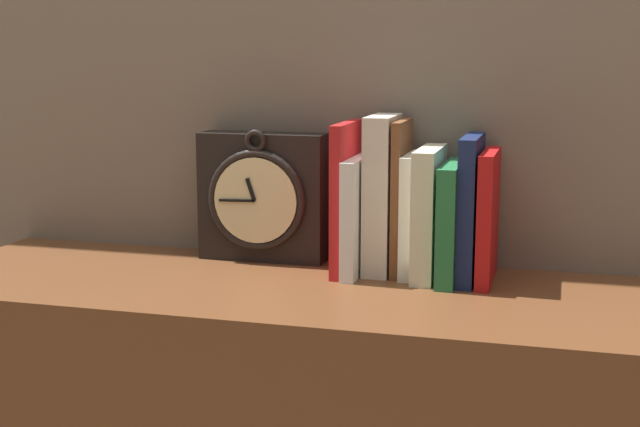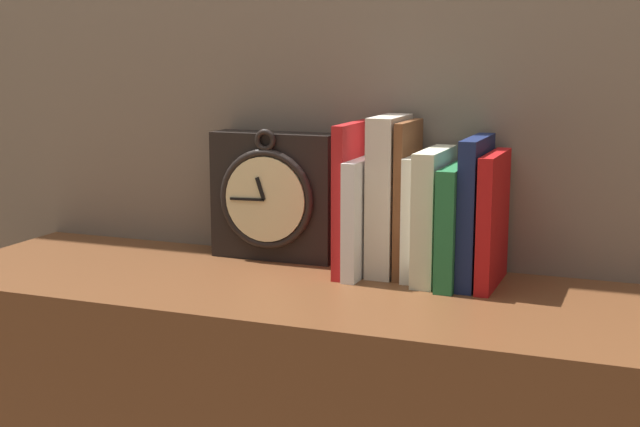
{
  "view_description": "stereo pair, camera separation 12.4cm",
  "coord_description": "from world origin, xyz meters",
  "px_view_note": "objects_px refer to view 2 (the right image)",
  "views": [
    {
      "loc": [
        0.33,
        -1.18,
        1.05
      ],
      "look_at": [
        0.0,
        0.0,
        0.83
      ],
      "focal_mm": 50.0,
      "sensor_mm": 36.0,
      "label": 1
    },
    {
      "loc": [
        0.44,
        -1.14,
        1.05
      ],
      "look_at": [
        0.0,
        0.0,
        0.83
      ],
      "focal_mm": 50.0,
      "sensor_mm": 36.0,
      "label": 2
    }
  ],
  "objects_px": {
    "book_slot1_white": "(364,216)",
    "book_slot5_cream": "(434,215)",
    "book_slot3_brown": "(408,199)",
    "book_slot6_green": "(456,224)",
    "clock": "(274,196)",
    "book_slot8_red": "(493,220)",
    "book_slot4_white": "(418,216)",
    "book_slot7_navy": "(475,211)",
    "book_slot0_red": "(353,198)",
    "book_slot2_cream": "(389,195)"
  },
  "relations": [
    {
      "from": "clock",
      "to": "book_slot7_navy",
      "type": "distance_m",
      "value": 0.33
    },
    {
      "from": "book_slot5_cream",
      "to": "book_slot3_brown",
      "type": "bearing_deg",
      "value": 161.4
    },
    {
      "from": "clock",
      "to": "book_slot8_red",
      "type": "distance_m",
      "value": 0.36
    },
    {
      "from": "book_slot1_white",
      "to": "book_slot4_white",
      "type": "height_order",
      "value": "book_slot4_white"
    },
    {
      "from": "book_slot1_white",
      "to": "book_slot5_cream",
      "type": "height_order",
      "value": "book_slot5_cream"
    },
    {
      "from": "book_slot2_cream",
      "to": "book_slot6_green",
      "type": "bearing_deg",
      "value": -10.64
    },
    {
      "from": "clock",
      "to": "book_slot0_red",
      "type": "relative_size",
      "value": 0.94
    },
    {
      "from": "book_slot4_white",
      "to": "book_slot3_brown",
      "type": "bearing_deg",
      "value": 167.34
    },
    {
      "from": "clock",
      "to": "book_slot1_white",
      "type": "xyz_separation_m",
      "value": [
        0.16,
        -0.04,
        -0.01
      ]
    },
    {
      "from": "book_slot7_navy",
      "to": "book_slot3_brown",
      "type": "bearing_deg",
      "value": 172.19
    },
    {
      "from": "book_slot4_white",
      "to": "book_slot6_green",
      "type": "bearing_deg",
      "value": -15.34
    },
    {
      "from": "book_slot1_white",
      "to": "book_slot0_red",
      "type": "bearing_deg",
      "value": 169.94
    },
    {
      "from": "book_slot8_red",
      "to": "book_slot5_cream",
      "type": "bearing_deg",
      "value": 178.92
    },
    {
      "from": "book_slot3_brown",
      "to": "book_slot6_green",
      "type": "height_order",
      "value": "book_slot3_brown"
    },
    {
      "from": "book_slot8_red",
      "to": "book_slot3_brown",
      "type": "bearing_deg",
      "value": 172.84
    },
    {
      "from": "book_slot7_navy",
      "to": "book_slot5_cream",
      "type": "bearing_deg",
      "value": -179.57
    },
    {
      "from": "book_slot1_white",
      "to": "book_slot5_cream",
      "type": "xyz_separation_m",
      "value": [
        0.11,
        0.0,
        0.01
      ]
    },
    {
      "from": "book_slot0_red",
      "to": "book_slot4_white",
      "type": "bearing_deg",
      "value": 5.75
    },
    {
      "from": "clock",
      "to": "book_slot5_cream",
      "type": "distance_m",
      "value": 0.27
    },
    {
      "from": "book_slot4_white",
      "to": "book_slot7_navy",
      "type": "bearing_deg",
      "value": -6.87
    },
    {
      "from": "book_slot1_white",
      "to": "book_slot3_brown",
      "type": "height_order",
      "value": "book_slot3_brown"
    },
    {
      "from": "book_slot5_cream",
      "to": "book_slot8_red",
      "type": "distance_m",
      "value": 0.09
    },
    {
      "from": "book_slot0_red",
      "to": "book_slot8_red",
      "type": "bearing_deg",
      "value": -0.74
    },
    {
      "from": "book_slot1_white",
      "to": "book_slot6_green",
      "type": "relative_size",
      "value": 1.02
    },
    {
      "from": "book_slot7_navy",
      "to": "book_slot0_red",
      "type": "bearing_deg",
      "value": 179.8
    },
    {
      "from": "book_slot2_cream",
      "to": "book_slot4_white",
      "type": "relative_size",
      "value": 1.3
    },
    {
      "from": "book_slot1_white",
      "to": "book_slot2_cream",
      "type": "xyz_separation_m",
      "value": [
        0.03,
        0.02,
        0.03
      ]
    },
    {
      "from": "book_slot7_navy",
      "to": "clock",
      "type": "bearing_deg",
      "value": 173.8
    },
    {
      "from": "book_slot1_white",
      "to": "book_slot8_red",
      "type": "height_order",
      "value": "book_slot8_red"
    },
    {
      "from": "book_slot2_cream",
      "to": "book_slot6_green",
      "type": "xyz_separation_m",
      "value": [
        0.11,
        -0.02,
        -0.03
      ]
    },
    {
      "from": "book_slot0_red",
      "to": "book_slot5_cream",
      "type": "height_order",
      "value": "book_slot0_red"
    },
    {
      "from": "book_slot4_white",
      "to": "book_slot6_green",
      "type": "distance_m",
      "value": 0.06
    },
    {
      "from": "book_slot3_brown",
      "to": "book_slot5_cream",
      "type": "bearing_deg",
      "value": -18.6
    },
    {
      "from": "book_slot5_cream",
      "to": "book_slot6_green",
      "type": "xyz_separation_m",
      "value": [
        0.03,
        -0.01,
        -0.01
      ]
    },
    {
      "from": "book_slot5_cream",
      "to": "clock",
      "type": "bearing_deg",
      "value": 172.34
    },
    {
      "from": "book_slot0_red",
      "to": "book_slot1_white",
      "type": "height_order",
      "value": "book_slot0_red"
    },
    {
      "from": "book_slot4_white",
      "to": "book_slot8_red",
      "type": "height_order",
      "value": "book_slot8_red"
    },
    {
      "from": "book_slot7_navy",
      "to": "book_slot8_red",
      "type": "height_order",
      "value": "book_slot7_navy"
    },
    {
      "from": "book_slot3_brown",
      "to": "book_slot1_white",
      "type": "bearing_deg",
      "value": -164.83
    },
    {
      "from": "book_slot4_white",
      "to": "book_slot2_cream",
      "type": "bearing_deg",
      "value": 175.88
    },
    {
      "from": "book_slot0_red",
      "to": "book_slot4_white",
      "type": "xyz_separation_m",
      "value": [
        0.1,
        0.01,
        -0.02
      ]
    },
    {
      "from": "book_slot1_white",
      "to": "book_slot3_brown",
      "type": "xyz_separation_m",
      "value": [
        0.06,
        0.02,
        0.03
      ]
    },
    {
      "from": "book_slot6_green",
      "to": "book_slot1_white",
      "type": "bearing_deg",
      "value": 178.51
    },
    {
      "from": "book_slot2_cream",
      "to": "book_slot8_red",
      "type": "bearing_deg",
      "value": -5.71
    },
    {
      "from": "book_slot2_cream",
      "to": "book_slot3_brown",
      "type": "distance_m",
      "value": 0.03
    },
    {
      "from": "book_slot8_red",
      "to": "clock",
      "type": "bearing_deg",
      "value": 173.92
    },
    {
      "from": "book_slot3_brown",
      "to": "book_slot0_red",
      "type": "bearing_deg",
      "value": -170.51
    },
    {
      "from": "book_slot5_cream",
      "to": "book_slot6_green",
      "type": "relative_size",
      "value": 1.12
    },
    {
      "from": "book_slot2_cream",
      "to": "book_slot4_white",
      "type": "xyz_separation_m",
      "value": [
        0.05,
        -0.0,
        -0.03
      ]
    },
    {
      "from": "book_slot5_cream",
      "to": "book_slot7_navy",
      "type": "height_order",
      "value": "book_slot7_navy"
    }
  ]
}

